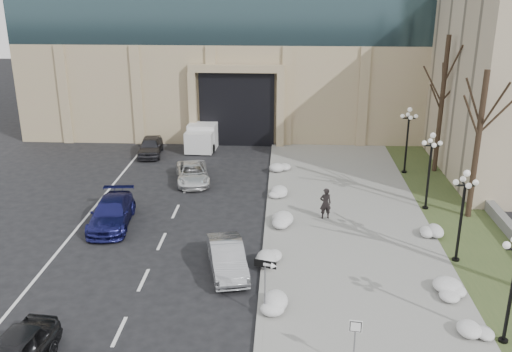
# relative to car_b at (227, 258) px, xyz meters

# --- Properties ---
(sidewalk) EXTENTS (9.00, 40.00, 0.12)m
(sidewalk) POSITION_rel_car_b_xyz_m (6.22, 3.00, -0.67)
(sidewalk) COLOR gray
(sidewalk) RESTS_ON ground
(curb) EXTENTS (0.30, 40.00, 0.14)m
(curb) POSITION_rel_car_b_xyz_m (1.72, 3.00, -0.66)
(curb) COLOR gray
(curb) RESTS_ON ground
(grass_strip) EXTENTS (4.00, 40.00, 0.10)m
(grass_strip) POSITION_rel_car_b_xyz_m (12.72, 3.00, -0.68)
(grass_strip) COLOR #3A4A25
(grass_strip) RESTS_ON ground
(stone_wall) EXTENTS (0.50, 30.00, 0.70)m
(stone_wall) POSITION_rel_car_b_xyz_m (14.72, 5.00, -0.38)
(stone_wall) COLOR slate
(stone_wall) RESTS_ON ground
(car_b) EXTENTS (2.50, 4.65, 1.46)m
(car_b) POSITION_rel_car_b_xyz_m (0.00, 0.00, 0.00)
(car_b) COLOR #929499
(car_b) RESTS_ON ground
(car_c) EXTENTS (2.57, 5.32, 1.49)m
(car_c) POSITION_rel_car_b_xyz_m (-6.93, 4.89, 0.02)
(car_c) COLOR navy
(car_c) RESTS_ON ground
(car_d) EXTENTS (2.99, 4.85, 1.25)m
(car_d) POSITION_rel_car_b_xyz_m (-3.54, 12.05, -0.10)
(car_d) COLOR silver
(car_d) RESTS_ON ground
(car_e) EXTENTS (2.10, 4.32, 1.42)m
(car_e) POSITION_rel_car_b_xyz_m (-7.73, 17.94, -0.02)
(car_e) COLOR #303035
(car_e) RESTS_ON ground
(pedestrian) EXTENTS (0.73, 0.55, 1.82)m
(pedestrian) POSITION_rel_car_b_xyz_m (4.97, 6.22, 0.30)
(pedestrian) COLOR black
(pedestrian) RESTS_ON sidewalk
(box_truck) EXTENTS (2.52, 6.41, 2.00)m
(box_truck) POSITION_rel_car_b_xyz_m (-3.90, 21.02, 0.24)
(box_truck) COLOR silver
(box_truck) RESTS_ON ground
(one_way_sign) EXTENTS (0.95, 0.44, 2.57)m
(one_way_sign) POSITION_rel_car_b_xyz_m (2.06, -3.70, 1.40)
(one_way_sign) COLOR slate
(one_way_sign) RESTS_ON ground
(keep_sign) EXTENTS (0.46, 0.10, 2.14)m
(keep_sign) POSITION_rel_car_b_xyz_m (5.13, -6.97, 0.84)
(keep_sign) COLOR slate
(keep_sign) RESTS_ON ground
(snow_clump_c) EXTENTS (1.10, 1.60, 0.36)m
(snow_clump_c) POSITION_rel_car_b_xyz_m (2.24, -3.66, -0.43)
(snow_clump_c) COLOR silver
(snow_clump_c) RESTS_ON sidewalk
(snow_clump_d) EXTENTS (1.10, 1.60, 0.36)m
(snow_clump_d) POSITION_rel_car_b_xyz_m (2.02, 0.80, -0.43)
(snow_clump_d) COLOR silver
(snow_clump_d) RESTS_ON sidewalk
(snow_clump_e) EXTENTS (1.10, 1.60, 0.36)m
(snow_clump_e) POSITION_rel_car_b_xyz_m (2.42, 5.27, -0.43)
(snow_clump_e) COLOR silver
(snow_clump_e) RESTS_ON sidewalk
(snow_clump_f) EXTENTS (1.10, 1.60, 0.36)m
(snow_clump_f) POSITION_rel_car_b_xyz_m (2.13, 9.53, -0.43)
(snow_clump_f) COLOR silver
(snow_clump_f) RESTS_ON sidewalk
(snow_clump_g) EXTENTS (1.10, 1.60, 0.36)m
(snow_clump_g) POSITION_rel_car_b_xyz_m (2.34, 14.30, -0.43)
(snow_clump_g) COLOR silver
(snow_clump_g) RESTS_ON sidewalk
(snow_clump_i) EXTENTS (1.10, 1.60, 0.36)m
(snow_clump_i) POSITION_rel_car_b_xyz_m (10.09, -1.85, -0.43)
(snow_clump_i) COLOR silver
(snow_clump_i) RESTS_ON sidewalk
(snow_clump_j) EXTENTS (1.10, 1.60, 0.36)m
(snow_clump_j) POSITION_rel_car_b_xyz_m (10.51, 4.17, -0.43)
(snow_clump_j) COLOR silver
(snow_clump_j) RESTS_ON sidewalk
(snow_clump_k) EXTENTS (1.10, 1.60, 0.36)m
(snow_clump_k) POSITION_rel_car_b_xyz_m (10.07, -5.11, -0.43)
(snow_clump_k) COLOR silver
(snow_clump_k) RESTS_ON sidewalk
(lamppost_b) EXTENTS (1.18, 1.18, 4.76)m
(lamppost_b) POSITION_rel_car_b_xyz_m (11.02, 1.50, 2.35)
(lamppost_b) COLOR black
(lamppost_b) RESTS_ON ground
(lamppost_c) EXTENTS (1.18, 1.18, 4.76)m
(lamppost_c) POSITION_rel_car_b_xyz_m (11.02, 8.00, 2.35)
(lamppost_c) COLOR black
(lamppost_c) RESTS_ON ground
(lamppost_d) EXTENTS (1.18, 1.18, 4.76)m
(lamppost_d) POSITION_rel_car_b_xyz_m (11.02, 14.50, 2.35)
(lamppost_d) COLOR black
(lamppost_d) RESTS_ON ground
(tree_mid) EXTENTS (3.20, 3.20, 8.50)m
(tree_mid) POSITION_rel_car_b_xyz_m (13.22, 7.00, 4.78)
(tree_mid) COLOR black
(tree_mid) RESTS_ON ground
(tree_far) EXTENTS (3.20, 3.20, 9.50)m
(tree_far) POSITION_rel_car_b_xyz_m (13.22, 15.00, 5.42)
(tree_far) COLOR black
(tree_far) RESTS_ON ground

